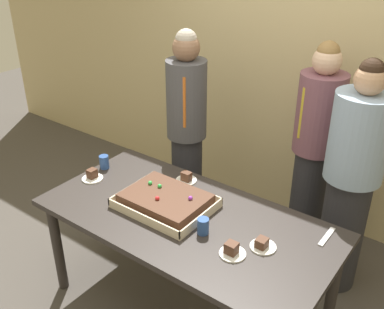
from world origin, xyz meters
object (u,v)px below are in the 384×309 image
Objects in this scene: person_striped_tie_right at (351,180)px; drink_cup_nearest at (203,226)px; plated_slice_near_right at (186,178)px; person_serving_front at (315,149)px; cake_server_utensil at (327,237)px; party_table at (187,227)px; sheet_cake at (166,201)px; plated_slice_far_right at (262,245)px; plated_slice_near_left at (92,176)px; person_green_shirt_behind at (187,130)px; plated_slice_far_left at (232,251)px; drink_cup_middle at (104,162)px.

drink_cup_nearest is at bearing 16.20° from person_striped_tie_right.
person_serving_front is (0.60, 0.81, 0.09)m from plated_slice_near_right.
person_serving_front is at bearing 117.97° from cake_server_utensil.
cake_server_utensil is at bearing 22.31° from party_table.
plated_slice_near_right is 0.60m from drink_cup_nearest.
cake_server_utensil is 0.12× the size of person_serving_front.
plated_slice_far_right is (0.70, 0.01, -0.02)m from sheet_cake.
plated_slice_near_left is 1.66m from person_serving_front.
person_green_shirt_behind reaches higher than party_table.
drink_cup_nearest is (0.44, -0.41, 0.03)m from plated_slice_near_right.
drink_cup_nearest is at bearing 13.13° from person_green_shirt_behind.
cake_server_utensil is at bearing 52.26° from person_striped_tie_right.
person_green_shirt_behind is at bearing 137.46° from plated_slice_far_left.
drink_cup_nearest is at bearing -11.03° from drink_cup_middle.
party_table is 0.45m from plated_slice_far_left.
plated_slice_near_right is at bearing 136.67° from drink_cup_nearest.
plated_slice_far_right is at bearing 26.33° from person_green_shirt_behind.
party_table is 1.21m from person_serving_front.
person_serving_front is (1.16, 1.18, 0.09)m from plated_slice_near_left.
person_green_shirt_behind reaches higher than plated_slice_far_right.
plated_slice_far_left is 1.06m from person_striped_tie_right.
party_table is 0.85m from cake_server_utensil.
plated_slice_near_left is at bearing -42.14° from person_green_shirt_behind.
sheet_cake reaches higher than drink_cup_nearest.
plated_slice_near_right is 1.12m from person_striped_tie_right.
cake_server_utensil is 0.12× the size of person_green_shirt_behind.
person_green_shirt_behind is at bearing 76.55° from plated_slice_near_left.
plated_slice_near_right is at bearing -15.37° from person_striped_tie_right.
plated_slice_far_right is 0.75× the size of cake_server_utensil.
plated_slice_far_right is 0.40m from cake_server_utensil.
drink_cup_middle is at bearing -25.48° from person_serving_front.
plated_slice_near_left is at bearing -176.26° from sheet_cake.
person_serving_front reaches higher than plated_slice_far_left.
party_table is at bearing -52.50° from plated_slice_near_right.
drink_cup_middle reaches higher than party_table.
plated_slice_far_left is 1.40m from person_green_shirt_behind.
drink_cup_middle is 1.75m from person_striped_tie_right.
sheet_cake is at bearing 166.49° from plated_slice_far_left.
person_serving_front is 0.46m from person_striped_tie_right.
drink_cup_nearest is 0.50× the size of cake_server_utensil.
drink_cup_middle is 0.06× the size of person_green_shirt_behind.
cake_server_utensil is 0.57m from person_striped_tie_right.
person_serving_front reaches higher than sheet_cake.
person_serving_front is (0.34, 1.14, 0.20)m from party_table.
plated_slice_near_right is 1.00× the size of plated_slice_far_left.
person_green_shirt_behind is (-0.61, 0.81, 0.21)m from party_table.
person_serving_front reaches higher than plated_slice_far_right.
person_serving_front is (0.52, 1.14, 0.07)m from sheet_cake.
person_green_shirt_behind reaches higher than cake_server_utensil.
drink_cup_nearest is 0.06× the size of person_serving_front.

